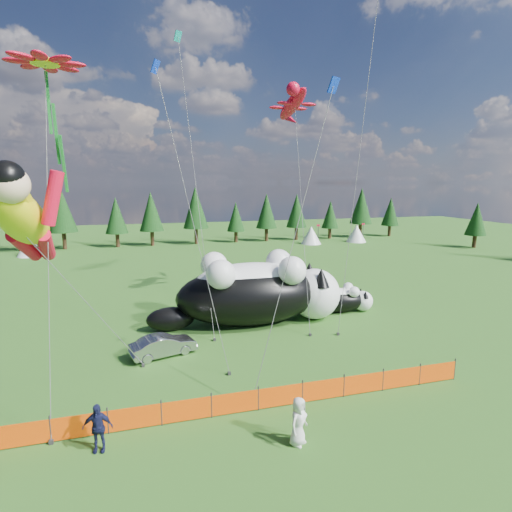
{
  "coord_description": "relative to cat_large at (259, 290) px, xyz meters",
  "views": [
    {
      "loc": [
        -3.28,
        -17.89,
        9.51
      ],
      "look_at": [
        2.86,
        4.0,
        5.34
      ],
      "focal_mm": 28.0,
      "sensor_mm": 36.0,
      "label": 1
    }
  ],
  "objects": [
    {
      "name": "diamond_kite_a",
      "position": [
        -6.15,
        -2.54,
        12.31
      ],
      "size": [
        3.2,
        5.21,
        16.56
      ],
      "color": "#0D30C5",
      "rests_on": "ground"
    },
    {
      "name": "gecko_kite",
      "position": [
        4.6,
        6.2,
        13.38
      ],
      "size": [
        4.04,
        12.97,
        18.31
      ],
      "color": "red",
      "rests_on": "ground"
    },
    {
      "name": "safety_fence",
      "position": [
        -3.99,
        -10.38,
        -1.8
      ],
      "size": [
        22.06,
        0.06,
        1.1
      ],
      "color": "#262626",
      "rests_on": "ground"
    },
    {
      "name": "tree_line",
      "position": [
        -3.99,
        37.62,
        1.7
      ],
      "size": [
        90.0,
        4.0,
        8.0
      ],
      "primitive_type": null,
      "color": "black",
      "rests_on": "ground"
    },
    {
      "name": "cat_large",
      "position": [
        0.0,
        0.0,
        0.0
      ],
      "size": [
        13.4,
        4.93,
        4.84
      ],
      "rotation": [
        0.0,
        0.0,
        -0.03
      ],
      "color": "black",
      "rests_on": "ground"
    },
    {
      "name": "ground",
      "position": [
        -3.99,
        -7.38,
        -2.3
      ],
      "size": [
        160.0,
        160.0,
        0.0
      ],
      "primitive_type": "plane",
      "color": "#123B0A",
      "rests_on": "ground"
    },
    {
      "name": "diamond_kite_d",
      "position": [
        -4.38,
        4.11,
        15.73
      ],
      "size": [
        1.49,
        7.38,
        20.57
      ],
      "color": "#0C9690",
      "rests_on": "ground"
    },
    {
      "name": "superhero_kite",
      "position": [
        -11.54,
        -8.96,
        5.93
      ],
      "size": [
        6.24,
        6.71,
        11.33
      ],
      "color": "yellow",
      "rests_on": "ground"
    },
    {
      "name": "diamond_kite_c",
      "position": [
        1.09,
        -7.83,
        10.86
      ],
      "size": [
        5.18,
        2.88,
        14.95
      ],
      "color": "#0D30C5",
      "rests_on": "ground"
    },
    {
      "name": "car",
      "position": [
        -6.58,
        -3.71,
        -1.7
      ],
      "size": [
        3.86,
        2.26,
        1.2
      ],
      "primitive_type": "imported",
      "rotation": [
        0.0,
        0.0,
        1.86
      ],
      "color": "#A2A2A6",
      "rests_on": "ground"
    },
    {
      "name": "festival_tents",
      "position": [
        7.01,
        32.62,
        -0.9
      ],
      "size": [
        50.0,
        3.2,
        2.8
      ],
      "primitive_type": null,
      "color": "white",
      "rests_on": "ground"
    },
    {
      "name": "spectator_e",
      "position": [
        -2.19,
        -12.92,
        -1.38
      ],
      "size": [
        1.06,
        1.01,
        1.83
      ],
      "primitive_type": "imported",
      "rotation": [
        0.0,
        0.0,
        0.67
      ],
      "color": "silver",
      "rests_on": "ground"
    },
    {
      "name": "flower_kite",
      "position": [
        -10.84,
        -6.32,
        11.84
      ],
      "size": [
        3.37,
        5.9,
        14.76
      ],
      "color": "red",
      "rests_on": "ground"
    },
    {
      "name": "spectator_c",
      "position": [
        -9.24,
        -11.33,
        -1.39
      ],
      "size": [
        1.13,
        0.7,
        1.82
      ],
      "primitive_type": "imported",
      "rotation": [
        0.0,
        0.0,
        -0.15
      ],
      "color": "#16193C",
      "rests_on": "ground"
    },
    {
      "name": "cat_small",
      "position": [
        6.57,
        0.68,
        -1.32
      ],
      "size": [
        5.69,
        2.57,
        2.06
      ],
      "rotation": [
        0.0,
        0.0,
        -0.14
      ],
      "color": "black",
      "rests_on": "ground"
    }
  ]
}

